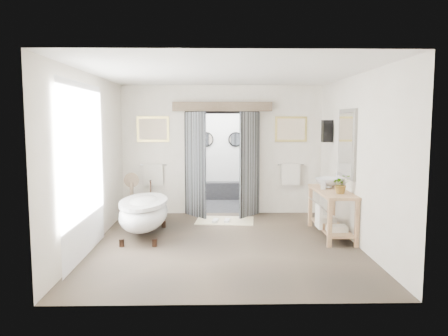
% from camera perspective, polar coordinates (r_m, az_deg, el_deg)
% --- Properties ---
extents(ground_plane, '(5.00, 5.00, 0.00)m').
position_cam_1_polar(ground_plane, '(7.65, 0.10, -9.85)').
color(ground_plane, brown).
extents(room_shell, '(4.52, 5.02, 2.91)m').
position_cam_1_polar(room_shell, '(7.24, -0.16, 4.17)').
color(room_shell, silver).
rests_on(room_shell, ground_plane).
extents(shower_room, '(2.22, 2.01, 2.51)m').
position_cam_1_polar(shower_room, '(11.40, -0.37, 0.15)').
color(shower_room, black).
rests_on(shower_room, ground_plane).
extents(back_wall_dressing, '(3.82, 0.74, 2.52)m').
position_cam_1_polar(back_wall_dressing, '(9.68, -0.22, 2.96)').
color(back_wall_dressing, black).
rests_on(back_wall_dressing, ground_plane).
extents(clawfoot_tub, '(0.84, 1.88, 0.92)m').
position_cam_1_polar(clawfoot_tub, '(8.14, -10.41, -5.70)').
color(clawfoot_tub, '#301F16').
rests_on(clawfoot_tub, ground_plane).
extents(vanity, '(0.57, 1.60, 0.85)m').
position_cam_1_polar(vanity, '(8.26, 13.75, -5.21)').
color(vanity, tan).
rests_on(vanity, ground_plane).
extents(pedestal_mirror, '(0.31, 0.20, 1.05)m').
position_cam_1_polar(pedestal_mirror, '(9.26, -11.93, -4.27)').
color(pedestal_mirror, brown).
rests_on(pedestal_mirror, ground_plane).
extents(rug, '(1.27, 0.91, 0.01)m').
position_cam_1_polar(rug, '(9.30, 0.12, -6.88)').
color(rug, beige).
rests_on(rug, ground_plane).
extents(slippers, '(0.38, 0.28, 0.05)m').
position_cam_1_polar(slippers, '(9.15, -0.36, -6.88)').
color(slippers, white).
rests_on(slippers, rug).
extents(basin, '(0.55, 0.55, 0.18)m').
position_cam_1_polar(basin, '(8.49, 13.56, -1.91)').
color(basin, white).
rests_on(basin, vanity).
extents(plant, '(0.32, 0.29, 0.33)m').
position_cam_1_polar(plant, '(7.86, 15.05, -2.04)').
color(plant, gray).
rests_on(plant, vanity).
extents(soap_bottle_a, '(0.08, 0.09, 0.17)m').
position_cam_1_polar(soap_bottle_a, '(8.25, 12.84, -2.15)').
color(soap_bottle_a, gray).
rests_on(soap_bottle_a, vanity).
extents(soap_bottle_b, '(0.14, 0.14, 0.16)m').
position_cam_1_polar(soap_bottle_b, '(8.76, 12.70, -1.70)').
color(soap_bottle_b, gray).
rests_on(soap_bottle_b, vanity).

